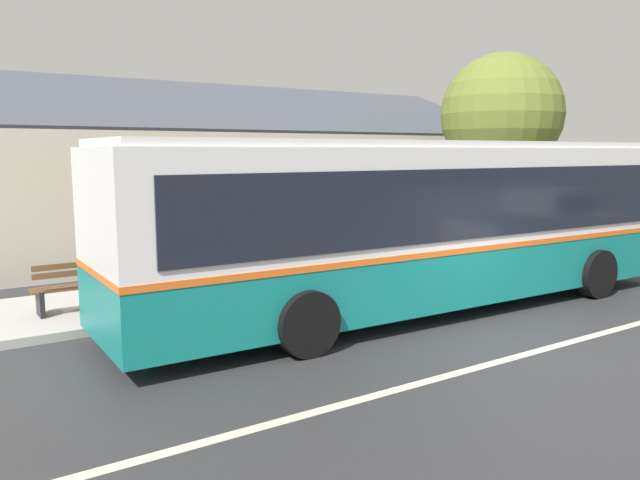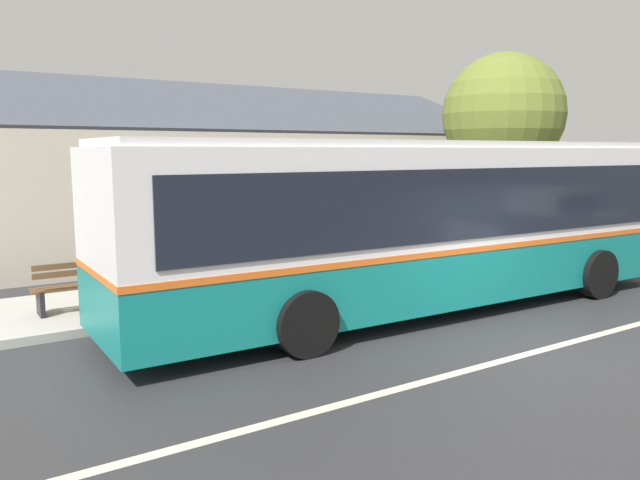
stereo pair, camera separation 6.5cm
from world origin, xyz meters
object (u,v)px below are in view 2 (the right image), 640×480
bench_down_street (309,261)px  bus_stop_sign (554,201)px  transit_bus (422,220)px  street_tree_primary (501,118)px  bench_by_building (77,289)px

bench_down_street → bus_stop_sign: bearing=-6.2°
transit_bus → bus_stop_sign: (6.77, 2.09, -0.07)m
bench_down_street → street_tree_primary: (7.33, 1.08, 3.40)m
bench_down_street → transit_bus: bearing=-76.9°
bus_stop_sign → transit_bus: bearing=-162.8°
transit_bus → bus_stop_sign: size_ratio=5.01×
bench_by_building → bench_down_street: 4.99m
bench_by_building → bus_stop_sign: bearing=-3.1°
transit_bus → street_tree_primary: bearing=30.9°
bench_down_street → bench_by_building: bearing=-178.3°
transit_bus → bench_by_building: bearing=154.0°
bench_down_street → street_tree_primary: 8.15m
bench_by_building → street_tree_primary: (12.32, 1.22, 3.40)m
street_tree_primary → transit_bus: bearing=-149.1°
street_tree_primary → bus_stop_sign: size_ratio=2.43×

